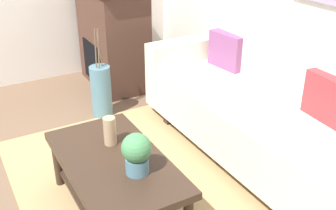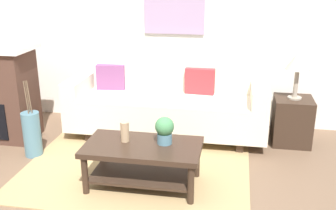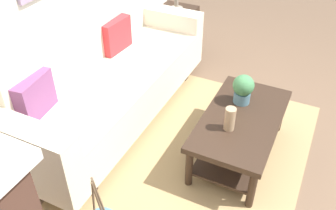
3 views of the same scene
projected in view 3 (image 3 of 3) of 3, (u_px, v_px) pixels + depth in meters
The scene contains 12 objects.
ground_plane at pixel (254, 174), 3.04m from camera, with size 8.86×8.86×0.00m, color brown.
area_rug at pixel (198, 155), 3.21m from camera, with size 2.34×1.75×0.01m, color #A38456.
couch at pixel (108, 78), 3.42m from camera, with size 2.41×0.84×1.08m.
throw_pillow_plum at pixel (35, 96), 2.76m from camera, with size 0.36×0.12×0.32m, color #7A4270.
throw_pillow_crimson at pixel (116, 35), 3.59m from camera, with size 0.36×0.12×0.32m, color red.
coffee_table at pixel (240, 128), 3.03m from camera, with size 1.10×0.60×0.43m.
tabletop_vase at pixel (230, 119), 2.79m from camera, with size 0.08×0.08×0.20m, color tan.
potted_plant_tabletop at pixel (243, 88), 3.04m from camera, with size 0.18×0.18×0.26m.
side_table at pixel (176, 30), 4.59m from camera, with size 0.44×0.44×0.56m, color #332319.
floor_vase_branch_a at pixel (99, 198), 1.98m from camera, with size 0.01×0.01×0.36m, color brown.
floor_vase_branch_b at pixel (94, 201), 1.97m from camera, with size 0.01×0.01×0.36m, color brown.
floor_vase_branch_c at pixel (99, 204), 1.96m from camera, with size 0.01×0.01×0.36m, color brown.
Camera 3 is at (-2.18, -0.26, 2.29)m, focal length 38.87 mm.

